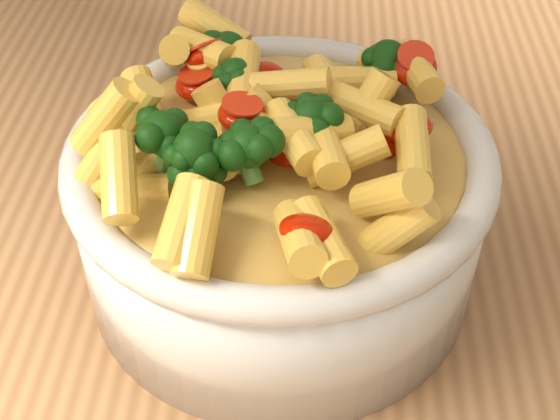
{
  "coord_description": "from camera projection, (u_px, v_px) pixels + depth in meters",
  "views": [
    {
      "loc": [
        0.11,
        -0.38,
        1.24
      ],
      "look_at": [
        0.1,
        -0.06,
        0.95
      ],
      "focal_mm": 50.0,
      "sensor_mm": 36.0,
      "label": 1
    }
  ],
  "objects": [
    {
      "name": "table",
      "position": [
        156.0,
        302.0,
        0.59
      ],
      "size": [
        1.2,
        0.8,
        0.9
      ],
      "color": "#AB7749",
      "rests_on": "ground"
    },
    {
      "name": "serving_bowl",
      "position": [
        280.0,
        208.0,
        0.44
      ],
      "size": [
        0.23,
        0.23,
        0.1
      ],
      "color": "silver",
      "rests_on": "table"
    },
    {
      "name": "pasta_salad",
      "position": [
        280.0,
        118.0,
        0.4
      ],
      "size": [
        0.18,
        0.18,
        0.04
      ],
      "color": "#F7CB4E",
      "rests_on": "serving_bowl"
    }
  ]
}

